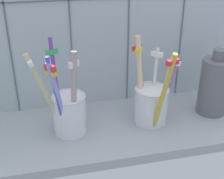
# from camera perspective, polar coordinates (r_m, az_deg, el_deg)

# --- Properties ---
(counter_slab) EXTENTS (0.64, 0.22, 0.02)m
(counter_slab) POSITION_cam_1_polar(r_m,az_deg,el_deg) (0.67, -0.09, -7.36)
(counter_slab) COLOR #9EA3A8
(counter_slab) RESTS_ON ground
(tile_wall_back) EXTENTS (0.64, 0.02, 0.45)m
(tile_wall_back) POSITION_cam_1_polar(r_m,az_deg,el_deg) (0.69, -2.41, 13.31)
(tile_wall_back) COLOR #B2C1CC
(tile_wall_back) RESTS_ON ground
(toothbrush_cup_left) EXTENTS (0.11, 0.09, 0.19)m
(toothbrush_cup_left) POSITION_cam_1_polar(r_m,az_deg,el_deg) (0.62, -8.06, -3.88)
(toothbrush_cup_left) COLOR white
(toothbrush_cup_left) RESTS_ON counter_slab
(toothbrush_cup_right) EXTENTS (0.10, 0.13, 0.19)m
(toothbrush_cup_right) POSITION_cam_1_polar(r_m,az_deg,el_deg) (0.66, 7.35, -2.27)
(toothbrush_cup_right) COLOR white
(toothbrush_cup_right) RESTS_ON counter_slab
(ceramic_vase) EXTENTS (0.06, 0.06, 0.15)m
(ceramic_vase) POSITION_cam_1_polar(r_m,az_deg,el_deg) (0.72, 18.22, 0.66)
(ceramic_vase) COLOR slate
(ceramic_vase) RESTS_ON counter_slab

